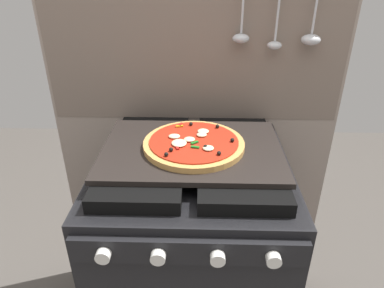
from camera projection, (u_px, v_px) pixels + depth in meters
kitchen_backsplash at (195, 135)px, 1.41m from camera, size 1.10×0.09×1.55m
stove at (192, 259)px, 1.27m from camera, size 0.60×0.64×0.90m
baking_tray at (192, 149)px, 1.06m from camera, size 0.54×0.38×0.02m
pizza_left at (194, 144)px, 1.04m from camera, size 0.30×0.30×0.03m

